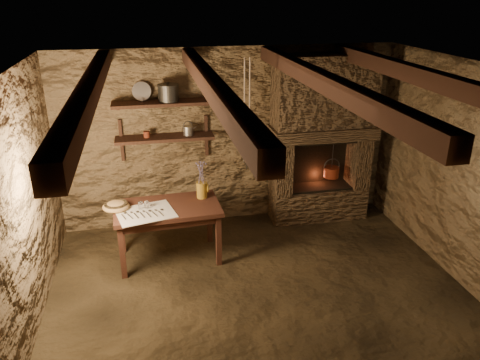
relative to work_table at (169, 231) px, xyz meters
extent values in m
plane|color=black|center=(0.91, -1.06, -0.38)|extent=(4.50, 4.50, 0.00)
cube|color=#513C25|center=(0.91, 0.94, 0.82)|extent=(4.50, 0.04, 2.40)
cube|color=#513C25|center=(0.91, -3.06, 0.82)|extent=(4.50, 0.04, 2.40)
cube|color=#513C25|center=(-1.34, -1.06, 0.82)|extent=(0.04, 4.00, 2.40)
cube|color=#513C25|center=(3.16, -1.06, 0.82)|extent=(0.04, 4.00, 2.40)
cube|color=black|center=(0.91, -1.06, 2.02)|extent=(4.50, 4.00, 0.04)
cube|color=black|center=(-0.59, -1.06, 1.93)|extent=(0.14, 3.95, 0.16)
cube|color=black|center=(0.41, -1.06, 1.93)|extent=(0.14, 3.95, 0.16)
cube|color=black|center=(1.41, -1.06, 1.93)|extent=(0.14, 3.95, 0.16)
cube|color=black|center=(2.41, -1.06, 1.93)|extent=(0.14, 3.95, 0.16)
cube|color=black|center=(0.06, 0.78, 0.92)|extent=(1.25, 0.30, 0.04)
cube|color=black|center=(0.06, 0.78, 1.37)|extent=(1.25, 0.30, 0.04)
cube|color=#3E2E1F|center=(2.16, 0.71, -0.15)|extent=(1.35, 0.45, 0.45)
cube|color=#3E2E1F|center=(1.59, 0.71, 0.45)|extent=(0.23, 0.45, 0.75)
cube|color=#3E2E1F|center=(2.72, 0.71, 0.45)|extent=(0.23, 0.45, 0.75)
cube|color=#3E2E1F|center=(2.16, 0.68, 0.90)|extent=(1.43, 0.51, 0.16)
cube|color=#3E2E1F|center=(2.16, 0.71, 1.45)|extent=(1.35, 0.45, 0.94)
cube|color=black|center=(2.16, 0.90, 0.45)|extent=(0.90, 0.06, 0.75)
cube|color=#331911|center=(0.00, 0.00, 0.30)|extent=(1.26, 0.76, 0.05)
cube|color=#331911|center=(0.00, 0.00, 0.22)|extent=(1.15, 0.65, 0.09)
cube|color=silver|center=(-0.25, -0.14, 0.33)|extent=(0.72, 0.63, 0.01)
cylinder|color=olive|center=(0.44, 0.16, 0.42)|extent=(0.14, 0.14, 0.20)
torus|color=olive|center=(0.51, 0.16, 0.44)|extent=(0.02, 0.11, 0.11)
ellipsoid|color=#A87F48|center=(-0.58, 0.04, 0.36)|extent=(0.38, 0.38, 0.11)
cylinder|color=#292724|center=(0.13, 0.78, 1.49)|extent=(0.30, 0.30, 0.19)
cylinder|color=#A1A19C|center=(-0.19, 0.88, 1.51)|extent=(0.25, 0.13, 0.23)
cylinder|color=#581E11|center=(-0.17, 0.78, 0.98)|extent=(0.08, 0.08, 0.08)
cylinder|color=maroon|center=(2.32, 0.66, 0.31)|extent=(0.23, 0.23, 0.15)
torus|color=#292724|center=(2.32, 0.66, 0.40)|extent=(0.23, 0.01, 0.23)
cylinder|color=#292724|center=(2.32, 0.66, 0.56)|extent=(0.01, 0.01, 0.44)
camera|label=1|loc=(-0.16, -5.03, 2.71)|focal=35.00mm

